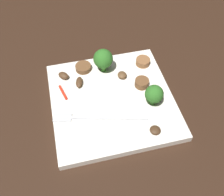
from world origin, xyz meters
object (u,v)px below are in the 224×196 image
at_px(broccoli_floret_1, 101,59).
at_px(mushroom_3, 155,130).
at_px(broccoli_floret_0, 154,94).
at_px(pepper_strip_1, 63,93).
at_px(sausage_slice_0, 143,62).
at_px(mushroom_2, 79,82).
at_px(mushroom_1, 122,75).
at_px(fork, 93,118).
at_px(plate, 112,100).
at_px(sausage_slice_1, 142,83).
at_px(sausage_slice_2, 83,68).
at_px(mushroom_0, 64,76).

distance_m(broccoli_floret_1, mushroom_3, 0.19).
xyz_separation_m(broccoli_floret_0, pepper_strip_1, (0.17, -0.07, -0.03)).
xyz_separation_m(sausage_slice_0, mushroom_2, (0.15, 0.03, -0.00)).
height_order(mushroom_1, mushroom_3, mushroom_1).
xyz_separation_m(broccoli_floret_1, sausage_slice_0, (-0.09, 0.00, -0.03)).
bearing_deg(fork, mushroom_1, -117.52).
xyz_separation_m(plate, fork, (0.05, 0.04, 0.01)).
height_order(sausage_slice_0, mushroom_3, sausage_slice_0).
bearing_deg(sausage_slice_1, sausage_slice_2, -33.92).
distance_m(plate, mushroom_2, 0.08).
bearing_deg(mushroom_2, mushroom_3, 128.55).
bearing_deg(sausage_slice_2, mushroom_1, 151.47).
bearing_deg(mushroom_3, broccoli_floret_0, -104.70).
distance_m(mushroom_0, pepper_strip_1, 0.04).
bearing_deg(broccoli_floret_1, sausage_slice_1, 139.57).
bearing_deg(sausage_slice_2, sausage_slice_1, 146.08).
xyz_separation_m(mushroom_0, mushroom_1, (-0.12, 0.03, -0.00)).
distance_m(plate, broccoli_floret_0, 0.09).
bearing_deg(mushroom_3, mushroom_2, -51.45).
bearing_deg(mushroom_2, fork, 97.15).
bearing_deg(broccoli_floret_0, mushroom_3, 75.30).
distance_m(broccoli_floret_0, sausage_slice_2, 0.17).
relative_size(mushroom_1, mushroom_3, 1.00).
height_order(sausage_slice_2, mushroom_2, same).
bearing_deg(sausage_slice_0, fork, 40.91).
height_order(fork, sausage_slice_0, sausage_slice_0).
height_order(fork, broccoli_floret_0, broccoli_floret_0).
relative_size(plate, mushroom_0, 9.91).
bearing_deg(fork, sausage_slice_2, -77.35).
bearing_deg(pepper_strip_1, broccoli_floret_1, -154.25).
relative_size(fork, mushroom_0, 7.23).
xyz_separation_m(sausage_slice_1, mushroom_2, (0.13, -0.03, -0.00)).
bearing_deg(mushroom_0, mushroom_3, 130.40).
xyz_separation_m(plate, broccoli_floret_0, (-0.08, 0.03, 0.04)).
distance_m(sausage_slice_0, sausage_slice_2, 0.13).
height_order(mushroom_2, mushroom_3, mushroom_2).
relative_size(broccoli_floret_0, broccoli_floret_1, 0.85).
bearing_deg(mushroom_2, plate, 137.89).
xyz_separation_m(mushroom_3, pepper_strip_1, (0.15, -0.13, -0.00)).
bearing_deg(plate, broccoli_floret_0, 157.23).
bearing_deg(fork, mushroom_3, 167.01).
relative_size(mushroom_1, mushroom_2, 0.70).
bearing_deg(mushroom_0, fork, 109.33).
bearing_deg(broccoli_floret_1, mushroom_3, 109.81).
bearing_deg(sausage_slice_2, broccoli_floret_1, 161.31).
xyz_separation_m(broccoli_floret_0, mushroom_1, (0.04, -0.08, -0.02)).
height_order(sausage_slice_0, pepper_strip_1, sausage_slice_0).
bearing_deg(sausage_slice_1, mushroom_2, -15.18).
bearing_deg(fork, mushroom_0, -56.35).
bearing_deg(fork, sausage_slice_1, -138.90).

